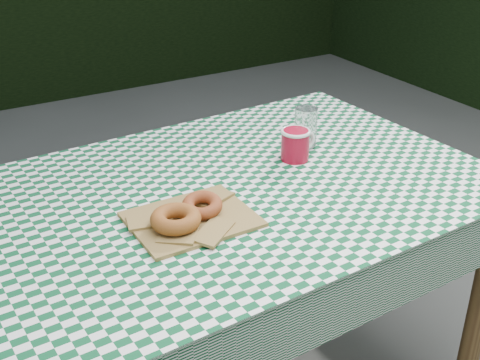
{
  "coord_description": "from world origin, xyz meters",
  "views": [
    {
      "loc": [
        -0.53,
        -1.34,
        1.46
      ],
      "look_at": [
        0.14,
        -0.19,
        0.79
      ],
      "focal_mm": 46.09,
      "sensor_mm": 36.0,
      "label": 1
    }
  ],
  "objects_px": {
    "table": "(231,308)",
    "paper_bag": "(192,218)",
    "drinking_glass": "(306,127)",
    "coffee_mug": "(295,145)"
  },
  "relations": [
    {
      "from": "table",
      "to": "paper_bag",
      "type": "height_order",
      "value": "paper_bag"
    },
    {
      "from": "drinking_glass",
      "to": "table",
      "type": "bearing_deg",
      "value": -160.51
    },
    {
      "from": "paper_bag",
      "to": "coffee_mug",
      "type": "xyz_separation_m",
      "value": [
        0.39,
        0.15,
        0.04
      ]
    },
    {
      "from": "coffee_mug",
      "to": "drinking_glass",
      "type": "height_order",
      "value": "drinking_glass"
    },
    {
      "from": "paper_bag",
      "to": "coffee_mug",
      "type": "relative_size",
      "value": 1.78
    },
    {
      "from": "paper_bag",
      "to": "drinking_glass",
      "type": "xyz_separation_m",
      "value": [
        0.46,
        0.21,
        0.05
      ]
    },
    {
      "from": "coffee_mug",
      "to": "drinking_glass",
      "type": "xyz_separation_m",
      "value": [
        0.08,
        0.06,
        0.01
      ]
    },
    {
      "from": "table",
      "to": "paper_bag",
      "type": "relative_size",
      "value": 4.77
    },
    {
      "from": "table",
      "to": "coffee_mug",
      "type": "height_order",
      "value": "coffee_mug"
    },
    {
      "from": "drinking_glass",
      "to": "coffee_mug",
      "type": "bearing_deg",
      "value": -142.11
    }
  ]
}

